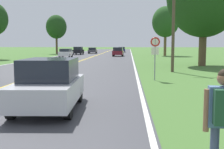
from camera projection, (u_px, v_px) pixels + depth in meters
hitchhiker_person at (224, 113)px, 4.42m from camera, size 0.61×0.46×1.81m
traffic_sign at (155, 48)px, 16.80m from camera, size 0.60×0.10×2.62m
utility_pole_midground at (173, 24)px, 21.76m from camera, size 1.80×0.24×7.24m
tree_behind_sign at (56, 27)px, 62.48m from camera, size 4.57×4.57×8.64m
tree_mid_treeline at (166, 22)px, 52.09m from camera, size 4.98×4.98×9.17m
car_silver_sedan_nearest at (49, 84)px, 9.39m from camera, size 2.06×4.06×1.70m
car_white_hatchback_mid_near at (66, 53)px, 45.15m from camera, size 1.83×3.82×1.45m
car_maroon_hatchback_mid_far at (118, 52)px, 50.60m from camera, size 1.97×3.70×1.61m
car_black_sedan_receding at (78, 51)px, 58.30m from camera, size 1.81×4.03×1.64m
car_dark_grey_sedan_distant at (93, 50)px, 65.62m from camera, size 2.09×4.18×1.38m
car_dark_blue_sedan_horizon at (122, 49)px, 76.33m from camera, size 1.90×4.83×1.41m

